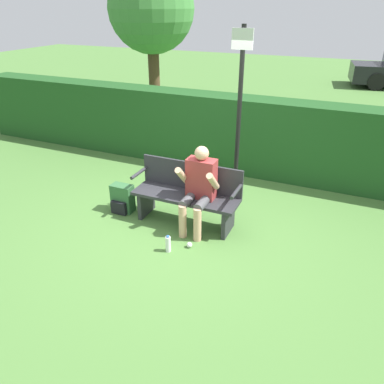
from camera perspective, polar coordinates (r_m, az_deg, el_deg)
ground_plane at (r=5.67m, az=-0.99°, el=-4.66°), size 40.00×40.00×0.00m
hedge_back at (r=7.29m, az=6.41°, el=8.78°), size 12.00×0.59×1.43m
park_bench at (r=5.50m, az=-0.74°, el=-0.28°), size 1.58×0.48×0.90m
person_seated at (r=5.22m, az=1.05°, el=1.00°), size 0.54×0.57×1.23m
backpack at (r=5.97m, az=-10.58°, el=-1.06°), size 0.34×0.25×0.45m
water_bottle at (r=5.01m, az=-3.66°, el=-7.90°), size 0.07×0.07×0.24m
signpost at (r=5.85m, az=7.19°, el=12.29°), size 0.31×0.09×2.71m
tree at (r=10.87m, az=-6.22°, el=25.91°), size 2.27×2.27×3.95m
litter_crumple at (r=5.12m, az=-0.40°, el=-8.06°), size 0.08×0.08×0.08m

